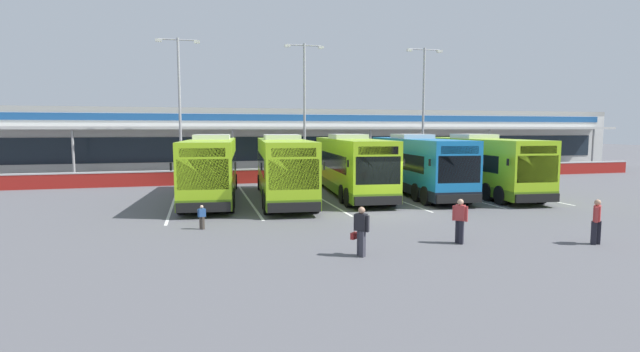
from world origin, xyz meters
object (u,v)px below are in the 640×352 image
Objects in this scene: coach_bus_leftmost at (212,169)px; coach_bus_rightmost at (480,165)px; pedestrian_with_handbag at (361,230)px; coach_bus_centre at (351,166)px; lamp_post_west at (180,100)px; coach_bus_right_centre at (417,166)px; lamp_post_east at (423,104)px; pedestrian_in_dark_coat at (460,220)px; lamp_post_centre at (304,102)px; coach_bus_left_centre at (283,169)px; pedestrian_child at (202,216)px; pedestrian_near_bin at (597,220)px.

coach_bus_rightmost is at bearing -4.66° from coach_bus_leftmost.
coach_bus_rightmost is 17.62m from pedestrian_with_handbag.
lamp_post_west is (-10.52, 10.19, 4.50)m from coach_bus_centre.
lamp_post_east reaches higher than coach_bus_right_centre.
pedestrian_in_dark_coat is 23.76m from lamp_post_centre.
coach_bus_left_centre is 1.00× the size of coach_bus_rightmost.
pedestrian_with_handbag is at bearing -88.72° from coach_bus_left_centre.
coach_bus_rightmost reaches higher than pedestrian_child.
pedestrian_with_handbag is (-4.17, -13.69, -0.93)m from coach_bus_centre.
lamp_post_west reaches higher than pedestrian_with_handbag.
coach_bus_right_centre is 18.76m from lamp_post_west.
lamp_post_east is at bearing -3.23° from lamp_post_centre.
lamp_post_east is at bearing 36.56° from coach_bus_left_centre.
pedestrian_child is at bearing -150.01° from coach_bus_right_centre.
lamp_post_west is 1.00× the size of lamp_post_east.
coach_bus_left_centre is at bearing -14.34° from coach_bus_leftmost.
coach_bus_left_centre is at bearing 91.28° from pedestrian_with_handbag.
coach_bus_leftmost is 7.61× the size of pedestrian_in_dark_coat.
coach_bus_rightmost is at bearing 21.64° from pedestrian_child.
pedestrian_in_dark_coat is at bearing -90.71° from coach_bus_centre.
pedestrian_child is 0.62× the size of pedestrian_near_bin.
coach_bus_rightmost is (8.28, -1.26, 0.00)m from coach_bus_centre.
pedestrian_in_dark_coat is 0.15× the size of lamp_post_west.
lamp_post_east reaches higher than coach_bus_left_centre.
coach_bus_centre is 7.61× the size of pedestrian_in_dark_coat.
pedestrian_in_dark_coat is (-8.44, -11.71, -0.91)m from coach_bus_rightmost.
pedestrian_in_dark_coat is at bearing -70.39° from coach_bus_left_centre.
coach_bus_right_centre is (8.71, 0.48, 0.00)m from coach_bus_left_centre.
lamp_post_east is at bearing 61.53° from coach_bus_right_centre.
coach_bus_right_centre is 4.11m from coach_bus_rightmost.
pedestrian_with_handbag is 24.69m from lamp_post_centre.
pedestrian_child is 0.09× the size of lamp_post_centre.
coach_bus_right_centre is at bearing -6.05° from coach_bus_centre.
coach_bus_centre is 13.01m from pedestrian_in_dark_coat.
lamp_post_west is (-2.04, 10.09, 4.50)m from coach_bus_leftmost.
lamp_post_east reaches higher than coach_bus_leftmost.
coach_bus_right_centre reaches higher than pedestrian_child.
coach_bus_rightmost is 13.61m from pedestrian_near_bin.
coach_bus_centre is at bearing 107.45° from pedestrian_near_bin.
coach_bus_leftmost is 4.15m from coach_bus_left_centre.
coach_bus_left_centre is 7.61× the size of pedestrian_near_bin.
pedestrian_near_bin is (13.63, -6.13, 0.33)m from pedestrian_child.
pedestrian_with_handbag is (-12.45, -12.42, -0.93)m from coach_bus_rightmost.
coach_bus_centre is (8.48, -0.10, 0.00)m from coach_bus_leftmost.
coach_bus_left_centre and coach_bus_right_centre have the same top height.
lamp_post_west is at bearing 104.88° from pedestrian_with_handbag.
coach_bus_leftmost is 1.12× the size of lamp_post_east.
coach_bus_left_centre and coach_bus_rightmost have the same top height.
lamp_post_centre is (-8.98, 11.41, 4.50)m from coach_bus_rightmost.
lamp_post_west is at bearing 178.21° from lamp_post_east.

